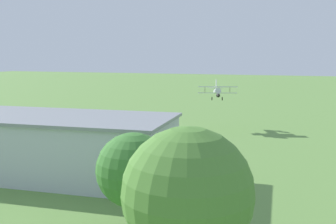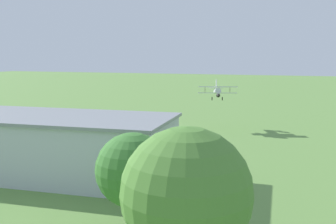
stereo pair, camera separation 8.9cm
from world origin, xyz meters
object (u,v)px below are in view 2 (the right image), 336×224
Objects in this scene: biplane at (217,91)px; person_near_hangar_door at (18,139)px; tree_behind_hangar_right at (186,193)px; person_watching_takeoff at (25,134)px; hangar at (37,144)px; tree_by_windsock at (133,170)px; person_beside_truck at (22,136)px.

person_near_hangar_door is (26.17, 23.52, -6.14)m from biplane.
person_watching_takeoff is at bearing -42.80° from tree_behind_hangar_right.
person_watching_takeoff is (13.80, -15.22, -2.63)m from hangar.
person_watching_takeoff is 51.33m from tree_behind_hangar_right.
tree_by_windsock is at bearing 93.99° from biplane.
tree_behind_hangar_right is (-36.11, 31.52, 5.85)m from person_near_hangar_door.
tree_behind_hangar_right is at bearing 140.57° from hangar.
tree_behind_hangar_right is (-23.62, 19.42, 3.23)m from hangar.
person_watching_takeoff is at bearing 36.59° from biplane.
biplane is at bearing -79.76° from tree_behind_hangar_right.
biplane reaches higher than tree_by_windsock.
person_watching_takeoff is at bearing -47.81° from hangar.
hangar is at bearing -33.28° from tree_by_windsock.
person_beside_truck is 0.22× the size of tree_by_windsock.
tree_by_windsock is at bearing 139.41° from person_watching_takeoff.
tree_behind_hangar_right reaches higher than tree_by_windsock.
person_beside_truck is (13.38, -14.12, -2.59)m from hangar.
hangar is at bearing 132.19° from person_watching_takeoff.
person_beside_truck is (27.05, 21.50, -6.12)m from biplane.
hangar is 30.75m from tree_behind_hangar_right.
biplane reaches higher than person_watching_takeoff.
biplane is 0.75× the size of tree_behind_hangar_right.
person_near_hangar_door is 0.17× the size of tree_behind_hangar_right.
person_beside_truck is 0.17× the size of tree_behind_hangar_right.
person_beside_truck reaches higher than person_near_hangar_door.
person_near_hangar_door is at bearing -41.11° from tree_behind_hangar_right.
hangar is at bearing 69.00° from biplane.
person_watching_takeoff is at bearing -67.38° from person_near_hangar_door.
biplane reaches higher than person_near_hangar_door.
biplane is at bearing -143.41° from person_watching_takeoff.
biplane reaches higher than person_beside_truck.
tree_behind_hangar_right is 10.80m from tree_by_windsock.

